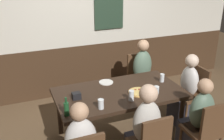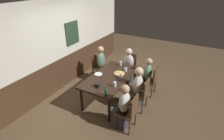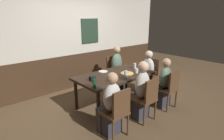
{
  "view_description": "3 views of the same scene",
  "coord_description": "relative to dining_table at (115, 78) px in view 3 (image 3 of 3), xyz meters",
  "views": [
    {
      "loc": [
        -1.32,
        -2.99,
        2.39
      ],
      "look_at": [
        -0.06,
        0.14,
        1.02
      ],
      "focal_mm": 42.52,
      "sensor_mm": 36.0,
      "label": 1
    },
    {
      "loc": [
        -3.55,
        -1.99,
        3.04
      ],
      "look_at": [
        -0.03,
        -0.06,
        0.95
      ],
      "focal_mm": 28.41,
      "sensor_mm": 36.0,
      "label": 2
    },
    {
      "loc": [
        -2.63,
        -2.87,
        1.99
      ],
      "look_at": [
        -0.13,
        -0.04,
        0.88
      ],
      "focal_mm": 29.76,
      "sensor_mm": 36.0,
      "label": 3
    }
  ],
  "objects": [
    {
      "name": "tumbler_short",
      "position": [
        0.04,
        -0.29,
        0.14
      ],
      "size": [
        0.07,
        0.07,
        0.14
      ],
      "color": "silver",
      "rests_on": "dining_table"
    },
    {
      "name": "pint_glass_amber",
      "position": [
        0.71,
        0.06,
        0.13
      ],
      "size": [
        0.06,
        0.06,
        0.12
      ],
      "color": "silver",
      "rests_on": "dining_table"
    },
    {
      "name": "chair_head_east",
      "position": [
        1.29,
        0.0,
        -0.17
      ],
      "size": [
        0.4,
        0.4,
        0.88
      ],
      "color": "#513521",
      "rests_on": "ground_plane"
    },
    {
      "name": "person_right_far",
      "position": [
        0.77,
        0.73,
        -0.16
      ],
      "size": [
        0.34,
        0.37,
        1.19
      ],
      "color": "#2D2D38",
      "rests_on": "ground_plane"
    },
    {
      "name": "chair_right_near",
      "position": [
        0.77,
        -0.89,
        -0.17
      ],
      "size": [
        0.4,
        0.4,
        0.88
      ],
      "color": "#513521",
      "rests_on": "ground_plane"
    },
    {
      "name": "person_right_near",
      "position": [
        0.77,
        -0.73,
        -0.19
      ],
      "size": [
        0.34,
        0.37,
        1.12
      ],
      "color": "#2D2D38",
      "rests_on": "ground_plane"
    },
    {
      "name": "condiment_caddy",
      "position": [
        -0.6,
        0.01,
        0.12
      ],
      "size": [
        0.11,
        0.09,
        0.09
      ],
      "primitive_type": "cube",
      "color": "black",
      "rests_on": "dining_table"
    },
    {
      "name": "person_head_east",
      "position": [
        1.13,
        0.0,
        -0.19
      ],
      "size": [
        0.37,
        0.34,
        1.13
      ],
      "color": "#2D2D38",
      "rests_on": "ground_plane"
    },
    {
      "name": "chair_right_far",
      "position": [
        0.77,
        0.89,
        -0.17
      ],
      "size": [
        0.4,
        0.4,
        0.88
      ],
      "color": "#513521",
      "rests_on": "ground_plane"
    },
    {
      "name": "wall_back",
      "position": [
        0.0,
        1.65,
        0.64
      ],
      "size": [
        6.4,
        0.13,
        2.6
      ],
      "color": "#3D2819",
      "rests_on": "ground_plane"
    },
    {
      "name": "dining_table",
      "position": [
        0.0,
        0.0,
        0.0
      ],
      "size": [
        1.75,
        0.95,
        0.74
      ],
      "color": "black",
      "rests_on": "ground_plane"
    },
    {
      "name": "beer_glass_half",
      "position": [
        0.44,
        -0.24,
        0.12
      ],
      "size": [
        0.07,
        0.07,
        0.1
      ],
      "color": "silver",
      "rests_on": "dining_table"
    },
    {
      "name": "chair_mid_near",
      "position": [
        0.0,
        -0.89,
        -0.17
      ],
      "size": [
        0.4,
        0.4,
        0.88
      ],
      "color": "#513521",
      "rests_on": "ground_plane"
    },
    {
      "name": "beer_bottle_green",
      "position": [
        -0.81,
        -0.33,
        0.17
      ],
      "size": [
        0.06,
        0.06,
        0.23
      ],
      "color": "#194723",
      "rests_on": "dining_table"
    },
    {
      "name": "pizza",
      "position": [
        0.23,
        -0.14,
        0.09
      ],
      "size": [
        0.3,
        0.3,
        0.03
      ],
      "color": "tan",
      "rests_on": "dining_table"
    },
    {
      "name": "person_mid_near",
      "position": [
        0.0,
        -0.73,
        -0.16
      ],
      "size": [
        0.34,
        0.37,
        1.18
      ],
      "color": "#2D2D38",
      "rests_on": "ground_plane"
    },
    {
      "name": "chair_left_near",
      "position": [
        -0.77,
        -0.89,
        -0.17
      ],
      "size": [
        0.4,
        0.4,
        0.88
      ],
      "color": "#513521",
      "rests_on": "ground_plane"
    },
    {
      "name": "person_left_near",
      "position": [
        -0.77,
        -0.73,
        -0.19
      ],
      "size": [
        0.34,
        0.37,
        1.12
      ],
      "color": "#2D2D38",
      "rests_on": "ground_plane"
    },
    {
      "name": "ground_plane",
      "position": [
        0.0,
        0.0,
        -0.66
      ],
      "size": [
        12.0,
        12.0,
        0.0
      ],
      "primitive_type": "plane",
      "color": "brown"
    },
    {
      "name": "beer_glass_tall",
      "position": [
        -0.39,
        -0.34,
        0.13
      ],
      "size": [
        0.07,
        0.07,
        0.12
      ],
      "color": "silver",
      "rests_on": "dining_table"
    },
    {
      "name": "plate_white_large",
      "position": [
        -0.07,
        0.34,
        0.08
      ],
      "size": [
        0.21,
        0.21,
        0.01
      ],
      "primitive_type": "cylinder",
      "color": "white",
      "rests_on": "dining_table"
    }
  ]
}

